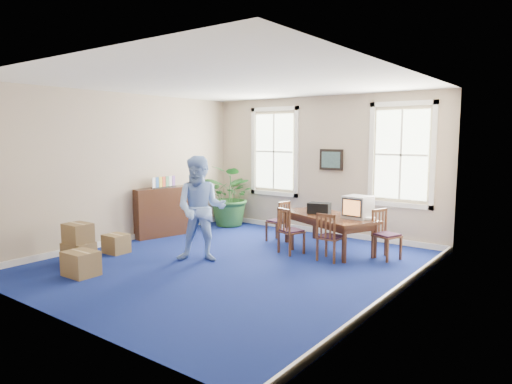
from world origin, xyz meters
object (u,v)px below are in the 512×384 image
Objects in this scene: chair_near_left at (291,231)px; crt_tv at (358,207)px; potted_plant at (232,196)px; conference_table at (328,232)px; credenza at (164,211)px; man at (201,209)px; cardboard_boxes at (89,243)px.

crt_tv is at bearing -125.39° from chair_near_left.
conference_table is at bearing -12.66° from potted_plant.
man is at bearing -12.44° from credenza.
potted_plant is (0.53, 1.79, 0.21)m from credenza.
man is 1.43× the size of cardboard_boxes.
cardboard_boxes is (-2.92, -3.52, 0.03)m from conference_table.
chair_near_left reaches higher than cardboard_boxes.
chair_near_left is at bearing -27.60° from potted_plant.
potted_plant reaches higher than chair_near_left.
potted_plant reaches higher than conference_table.
cardboard_boxes is at bearing -106.26° from conference_table.
chair_near_left is (-0.43, -0.71, 0.10)m from conference_table.
conference_table is 0.83m from chair_near_left.
credenza is (-4.27, -1.14, -0.36)m from crt_tv.
chair_near_left is 1.85m from man.
man is 1.34× the size of credenza.
chair_near_left is at bearing 21.26° from man.
chair_near_left is 0.67× the size of cardboard_boxes.
potted_plant is (-1.67, 2.86, -0.19)m from man.
man is (-1.46, -2.16, 0.61)m from conference_table.
crt_tv is 0.33× the size of potted_plant.
conference_table is at bearing 22.66° from man.
credenza reaches higher than chair_near_left.
chair_near_left is at bearing -97.56° from conference_table.
cardboard_boxes is (0.73, -2.43, -0.18)m from credenza.
conference_table is 1.07× the size of man.
man reaches higher than crt_tv.
cardboard_boxes is (-1.46, -1.36, -0.58)m from man.
credenza is at bearing -139.94° from conference_table.
crt_tv is 5.05m from cardboard_boxes.
cardboard_boxes is at bearing -87.22° from potted_plant.
credenza is (-3.23, -0.38, 0.11)m from chair_near_left.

